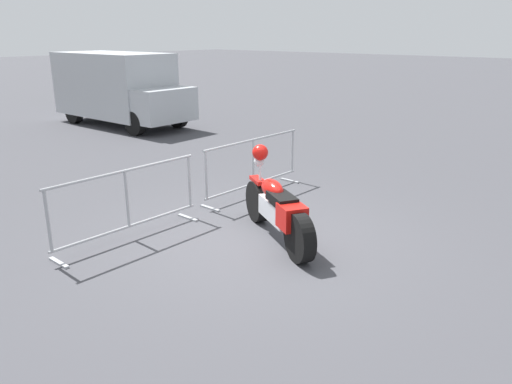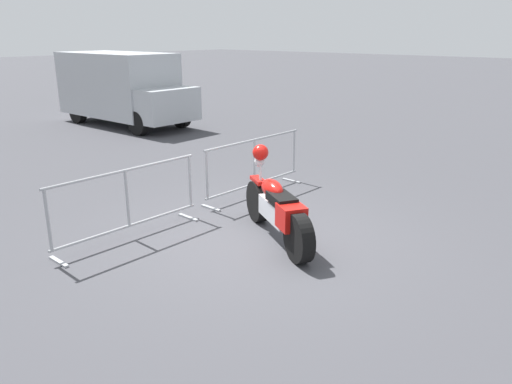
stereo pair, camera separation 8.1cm
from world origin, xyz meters
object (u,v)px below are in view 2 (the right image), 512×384
object	(u,v)px
crowd_barrier_near	(127,203)
delivery_van	(122,87)
pedestrian	(83,87)
crowd_barrier_far	(254,166)
motorcycle	(277,208)

from	to	relation	value
crowd_barrier_near	delivery_van	bearing A→B (deg)	55.38
pedestrian	crowd_barrier_far	bearing A→B (deg)	-40.10
motorcycle	crowd_barrier_near	world-z (taller)	motorcycle
motorcycle	crowd_barrier_near	xyz separation A→B (m)	(-1.41, 1.67, 0.07)
motorcycle	delivery_van	distance (m)	10.76
crowd_barrier_far	pedestrian	distance (m)	12.47
delivery_van	pedestrian	bearing A→B (deg)	167.29
pedestrian	motorcycle	bearing A→B (deg)	-43.53
motorcycle	pedestrian	size ratio (longest dim) A/B	1.23
motorcycle	pedestrian	bearing A→B (deg)	9.43
crowd_barrier_far	delivery_van	bearing A→B (deg)	70.94
crowd_barrier_near	delivery_van	distance (m)	9.98
pedestrian	crowd_barrier_near	bearing A→B (deg)	-51.60
motorcycle	delivery_van	size ratio (longest dim) A/B	0.41
motorcycle	crowd_barrier_far	distance (m)	2.19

